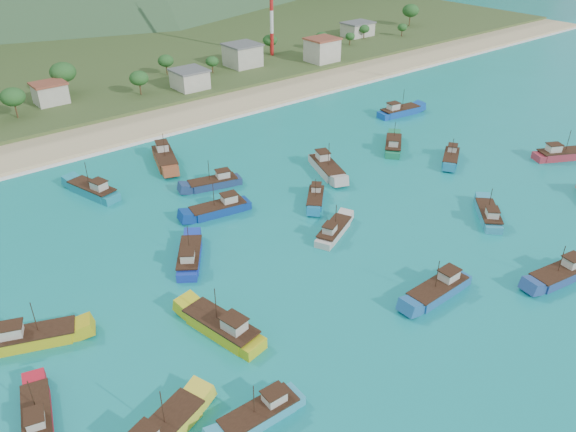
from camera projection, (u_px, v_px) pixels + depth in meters
ground at (365, 281)px, 82.33m from camera, size 600.00×600.00×0.00m
beach at (131, 128)px, 135.63m from camera, size 400.00×18.00×1.20m
land at (46, 73)px, 176.79m from camera, size 400.00×110.00×2.40m
surf_line at (149, 140)px, 129.22m from camera, size 400.00×2.50×0.08m
village at (128, 81)px, 153.29m from camera, size 208.53×26.98×6.94m
vegetation at (55, 90)px, 144.38m from camera, size 277.25×25.98×9.08m
boat_0 at (32, 338)px, 70.72m from camera, size 11.75×7.26×6.68m
boat_2 at (438, 290)px, 79.21m from camera, size 11.20×3.44×6.59m
boat_3 at (165, 159)px, 117.66m from camera, size 7.50×13.08×7.42m
boat_4 at (561, 155)px, 119.73m from camera, size 11.87×8.38×6.85m
boat_5 at (38, 417)px, 60.32m from camera, size 5.22×10.05×5.70m
boat_6 at (393, 146)px, 124.14m from camera, size 10.44×9.55×6.47m
boat_7 at (214, 183)px, 108.35m from camera, size 10.89×5.58×6.18m
boat_9 at (334, 231)px, 93.18m from camera, size 9.98×6.68×5.72m
boat_12 at (315, 199)px, 103.25m from camera, size 8.35×8.32×5.38m
boat_13 at (222, 328)px, 72.21m from camera, size 5.93×12.60×7.17m
boat_14 at (451, 158)px, 118.85m from camera, size 9.74×7.68×5.75m
boat_15 at (219, 209)px, 99.41m from camera, size 11.45×5.13×6.53m
boat_16 at (93, 191)px, 105.40m from camera, size 6.47×12.15×6.88m
boat_20 at (326, 168)px, 113.97m from camera, size 7.50×12.52×7.11m
boat_22 at (488, 215)px, 97.67m from camera, size 9.26×9.28×5.98m
boat_27 at (190, 258)px, 86.36m from camera, size 8.68×10.56×6.30m
boat_28 at (560, 275)px, 82.39m from camera, size 11.44×5.06×6.53m
boat_29 at (399, 112)px, 143.11m from camera, size 12.15×5.01×6.97m
boat_30 at (261, 415)px, 60.54m from camera, size 10.11×3.32×5.92m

